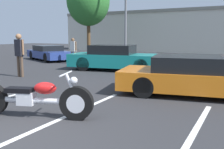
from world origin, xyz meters
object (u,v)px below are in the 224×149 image
object	(u,v)px
show_car_hood_open	(193,76)
parked_car_mid_row	(115,58)
light_pole	(127,7)
tree_background	(88,1)
spectator_near_motorcycle	(73,49)
parked_car_left_row	(49,53)
spectator_midground	(19,51)
motorcycle	(32,98)

from	to	relation	value
show_car_hood_open	parked_car_mid_row	distance (m)	5.82
light_pole	tree_background	size ratio (longest dim) A/B	1.03
show_car_hood_open	spectator_near_motorcycle	world-z (taller)	show_car_hood_open
parked_car_left_row	spectator_midground	bearing A→B (deg)	-32.27
light_pole	motorcycle	xyz separation A→B (m)	(4.60, -14.44, -3.58)
spectator_near_motorcycle	spectator_midground	world-z (taller)	spectator_midground
motorcycle	parked_car_left_row	distance (m)	13.04
tree_background	parked_car_left_row	world-z (taller)	tree_background
light_pole	motorcycle	world-z (taller)	light_pole
tree_background	parked_car_mid_row	size ratio (longest dim) A/B	1.42
tree_background	spectator_near_motorcycle	bearing A→B (deg)	-63.69
tree_background	spectator_midground	distance (m)	13.03
show_car_hood_open	tree_background	bearing A→B (deg)	123.16
spectator_near_motorcycle	tree_background	bearing A→B (deg)	116.31
light_pole	parked_car_mid_row	world-z (taller)	light_pole
spectator_near_motorcycle	show_car_hood_open	bearing A→B (deg)	-30.85
motorcycle	parked_car_left_row	size ratio (longest dim) A/B	0.55
parked_car_mid_row	spectator_near_motorcycle	world-z (taller)	spectator_near_motorcycle
show_car_hood_open	parked_car_left_row	size ratio (longest dim) A/B	0.97
light_pole	spectator_midground	world-z (taller)	light_pole
parked_car_left_row	parked_car_mid_row	world-z (taller)	parked_car_mid_row
spectator_near_motorcycle	spectator_midground	xyz separation A→B (m)	(1.03, -5.04, 0.15)
light_pole	tree_background	bearing A→B (deg)	167.47
show_car_hood_open	parked_car_left_row	xyz separation A→B (m)	(-11.19, 6.00, -0.05)
tree_background	parked_car_left_row	bearing A→B (deg)	-87.24
parked_car_left_row	spectator_midground	size ratio (longest dim) A/B	2.56
light_pole	tree_background	xyz separation A→B (m)	(-4.24, 0.94, 0.80)
motorcycle	light_pole	bearing A→B (deg)	88.47
motorcycle	parked_car_mid_row	bearing A→B (deg)	85.21
light_pole	show_car_hood_open	world-z (taller)	light_pole
show_car_hood_open	parked_car_left_row	bearing A→B (deg)	140.19
show_car_hood_open	spectator_midground	size ratio (longest dim) A/B	2.49
tree_background	motorcycle	distance (m)	18.27
tree_background	motorcycle	xyz separation A→B (m)	(8.84, -15.38, -4.37)
light_pole	tree_background	world-z (taller)	light_pole
parked_car_mid_row	spectator_near_motorcycle	distance (m)	3.84
parked_car_mid_row	spectator_near_motorcycle	xyz separation A→B (m)	(-3.62, 1.23, 0.33)
motorcycle	parked_car_mid_row	size ratio (longest dim) A/B	0.52
show_car_hood_open	spectator_near_motorcycle	bearing A→B (deg)	137.54
parked_car_left_row	parked_car_mid_row	bearing A→B (deg)	4.87
light_pole	motorcycle	distance (m)	15.57
motorcycle	spectator_midground	distance (m)	5.84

